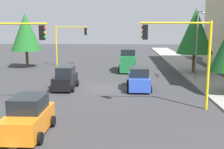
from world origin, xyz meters
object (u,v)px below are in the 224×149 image
Objects in this scene: traffic_signal_near_left at (182,47)px; car_black at (65,79)px; traffic_signal_near_right at (8,47)px; car_blue at (139,79)px; delivery_van_green at (128,61)px; traffic_signal_far_right at (69,38)px; car_orange at (28,117)px; tree_opposite_side at (26,32)px; street_lamp_curbside at (198,38)px; tree_roadside_mid at (195,31)px.

car_black is (-5.56, -8.86, -3.22)m from traffic_signal_near_left.
car_blue is at bearing 122.30° from traffic_signal_near_right.
traffic_signal_near_right is 17.61m from delivery_van_green.
car_orange is (24.77, 2.86, -2.98)m from traffic_signal_far_right.
tree_opposite_side is 15.19m from car_black.
car_black and car_blue have the same top height.
traffic_signal_far_right reaches higher than car_orange.
car_black is at bearing -71.84° from street_lamp_curbside.
traffic_signal_far_right is 5.76m from tree_opposite_side.
traffic_signal_far_right is 9.65m from delivery_van_green.
tree_roadside_mid is (-4.39, 0.80, 0.54)m from street_lamp_curbside.
traffic_signal_near_right is at bearing -27.81° from delivery_van_green.
car_orange is at bearing -39.87° from street_lamp_curbside.
car_black is (12.44, 7.86, -3.79)m from tree_opposite_side.
traffic_signal_far_right is at bearing 110.55° from tree_opposite_side.
car_black is at bearing -29.46° from delivery_van_green.
tree_opposite_side is 21.38m from tree_roadside_mid.
traffic_signal_near_left is 0.83× the size of street_lamp_curbside.
street_lamp_curbside is 21.88m from tree_opposite_side.
tree_roadside_mid is at bearing 131.70° from traffic_signal_near_right.
traffic_signal_near_left reaches higher than car_black.
tree_roadside_mid is at bearing 141.07° from car_blue.
traffic_signal_far_right reaches higher than car_blue.
street_lamp_curbside is 13.44m from car_black.
traffic_signal_near_right is 17.74m from street_lamp_curbside.
car_black is (4.05, -12.34, -3.45)m from street_lamp_curbside.
tree_opposite_side is 1.72× the size of car_blue.
tree_opposite_side reaches higher than delivery_van_green.
tree_roadside_mid is (-14.00, 15.71, 0.80)m from traffic_signal_near_right.
car_black is 0.88× the size of car_blue.
traffic_signal_near_left is at bearing 23.13° from car_blue.
traffic_signal_near_right is 1.06× the size of traffic_signal_far_right.
traffic_signal_near_right is at bearing -57.70° from car_blue.
car_black is (14.44, 2.52, -2.98)m from traffic_signal_far_right.
tree_roadside_mid is at bearing 169.67° from street_lamp_curbside.
traffic_signal_near_left is 1.21× the size of delivery_van_green.
traffic_signal_near_left is 11.43m from traffic_signal_near_right.
street_lamp_curbside is 1.46× the size of delivery_van_green.
delivery_van_green is (-15.38, -3.32, -2.83)m from traffic_signal_near_left.
car_blue is at bearing 5.24° from delivery_van_green.
delivery_van_green is (-15.38, 8.11, -2.80)m from traffic_signal_near_right.
delivery_van_green reaches higher than car_blue.
traffic_signal_far_right is 1.49× the size of car_black.
tree_roadside_mid reaches higher than delivery_van_green.
car_orange is 12.11m from car_blue.
street_lamp_curbside is 7.89m from car_blue.
traffic_signal_far_right is at bearing -110.96° from tree_roadside_mid.
tree_roadside_mid is 1.55× the size of delivery_van_green.
delivery_van_green is at bearing 152.19° from traffic_signal_near_right.
delivery_van_green is at bearing 60.19° from traffic_signal_far_right.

